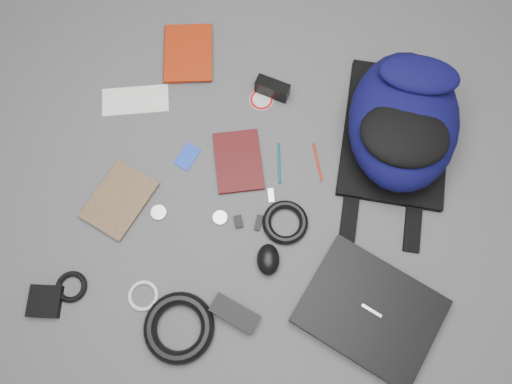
% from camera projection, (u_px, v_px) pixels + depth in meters
% --- Properties ---
extents(ground, '(4.00, 4.00, 0.00)m').
position_uv_depth(ground, '(256.00, 194.00, 1.58)').
color(ground, '#4F4F51').
rests_on(ground, ground).
extents(backpack, '(0.39, 0.54, 0.22)m').
position_uv_depth(backpack, '(404.00, 120.00, 1.54)').
color(backpack, black).
rests_on(backpack, ground).
extents(laptop, '(0.45, 0.40, 0.04)m').
position_uv_depth(laptop, '(370.00, 311.00, 1.45)').
color(laptop, black).
rests_on(laptop, ground).
extents(textbook_red, '(0.22, 0.26, 0.02)m').
position_uv_depth(textbook_red, '(164.00, 54.00, 1.72)').
color(textbook_red, maroon).
rests_on(textbook_red, ground).
extents(comic_book, '(0.22, 0.26, 0.02)m').
position_uv_depth(comic_book, '(99.00, 187.00, 1.58)').
color(comic_book, '#C98D0E').
rests_on(comic_book, ground).
extents(envelope, '(0.24, 0.16, 0.00)m').
position_uv_depth(envelope, '(135.00, 100.00, 1.68)').
color(envelope, white).
rests_on(envelope, ground).
extents(dvd_case, '(0.21, 0.24, 0.02)m').
position_uv_depth(dvd_case, '(238.00, 161.00, 1.60)').
color(dvd_case, '#390B0B').
rests_on(dvd_case, ground).
extents(compact_camera, '(0.12, 0.06, 0.06)m').
position_uv_depth(compact_camera, '(272.00, 89.00, 1.66)').
color(compact_camera, black).
rests_on(compact_camera, ground).
extents(sticker_disc, '(0.10, 0.10, 0.00)m').
position_uv_depth(sticker_disc, '(261.00, 100.00, 1.68)').
color(sticker_disc, silver).
rests_on(sticker_disc, ground).
extents(pen_teal, '(0.04, 0.14, 0.01)m').
position_uv_depth(pen_teal, '(279.00, 163.00, 1.61)').
color(pen_teal, '#0A4E61').
rests_on(pen_teal, ground).
extents(pen_red, '(0.06, 0.12, 0.01)m').
position_uv_depth(pen_red, '(318.00, 162.00, 1.61)').
color(pen_red, '#B8230E').
rests_on(pen_red, ground).
extents(id_badge, '(0.08, 0.10, 0.00)m').
position_uv_depth(id_badge, '(187.00, 157.00, 1.62)').
color(id_badge, blue).
rests_on(id_badge, ground).
extents(usb_black, '(0.02, 0.05, 0.01)m').
position_uv_depth(usb_black, '(258.00, 223.00, 1.55)').
color(usb_black, black).
rests_on(usb_black, ground).
extents(usb_silver, '(0.03, 0.05, 0.01)m').
position_uv_depth(usb_silver, '(271.00, 195.00, 1.57)').
color(usb_silver, silver).
rests_on(usb_silver, ground).
extents(key_fob, '(0.04, 0.05, 0.01)m').
position_uv_depth(key_fob, '(238.00, 222.00, 1.55)').
color(key_fob, black).
rests_on(key_fob, ground).
extents(mouse, '(0.09, 0.11, 0.05)m').
position_uv_depth(mouse, '(268.00, 260.00, 1.49)').
color(mouse, black).
rests_on(mouse, ground).
extents(headphone_left, '(0.06, 0.06, 0.01)m').
position_uv_depth(headphone_left, '(159.00, 213.00, 1.56)').
color(headphone_left, silver).
rests_on(headphone_left, ground).
extents(headphone_right, '(0.05, 0.05, 0.01)m').
position_uv_depth(headphone_right, '(220.00, 218.00, 1.55)').
color(headphone_right, '#B5B4B7').
rests_on(headphone_right, ground).
extents(cable_coil, '(0.19, 0.19, 0.03)m').
position_uv_depth(cable_coil, '(285.00, 222.00, 1.54)').
color(cable_coil, black).
rests_on(cable_coil, ground).
extents(power_brick, '(0.15, 0.10, 0.03)m').
position_uv_depth(power_brick, '(235.00, 313.00, 1.45)').
color(power_brick, black).
rests_on(power_brick, ground).
extents(power_cord_coil, '(0.27, 0.27, 0.04)m').
position_uv_depth(power_cord_coil, '(179.00, 328.00, 1.44)').
color(power_cord_coil, black).
rests_on(power_cord_coil, ground).
extents(pouch, '(0.11, 0.11, 0.02)m').
position_uv_depth(pouch, '(45.00, 301.00, 1.47)').
color(pouch, black).
rests_on(pouch, ground).
extents(earbud_coil, '(0.11, 0.11, 0.02)m').
position_uv_depth(earbud_coil, '(71.00, 287.00, 1.48)').
color(earbud_coil, black).
rests_on(earbud_coil, ground).
extents(white_cable_coil, '(0.11, 0.11, 0.01)m').
position_uv_depth(white_cable_coil, '(143.00, 296.00, 1.48)').
color(white_cable_coil, silver).
rests_on(white_cable_coil, ground).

